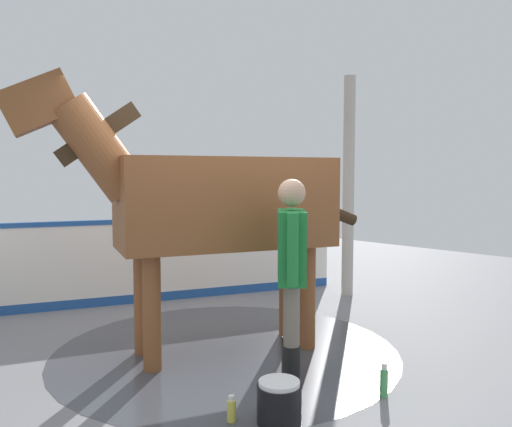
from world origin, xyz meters
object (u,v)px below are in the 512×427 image
horse (212,202)px  bottle_spray (384,381)px  wash_bucket (279,402)px  handler (291,266)px  bottle_shampoo (232,410)px

horse → bottle_spray: size_ratio=12.05×
horse → wash_bucket: bearing=89.8°
bottle_spray → horse: bearing=-79.5°
horse → handler: horse is taller
bottle_shampoo → wash_bucket: bearing=134.1°
wash_bucket → bottle_shampoo: wash_bucket is taller
handler → bottle_spray: (-0.28, 0.71, -0.84)m
wash_bucket → bottle_shampoo: (0.23, -0.24, -0.06)m
wash_bucket → bottle_spray: wash_bucket is taller
wash_bucket → bottle_spray: 0.92m
horse → wash_bucket: 2.00m
handler → bottle_shampoo: size_ratio=9.05×
handler → wash_bucket: (0.59, 0.43, -0.82)m
wash_bucket → bottle_spray: bearing=162.4°
handler → horse: bearing=137.8°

